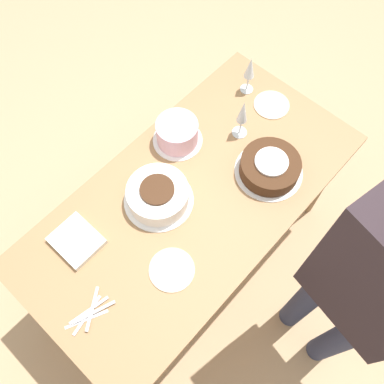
% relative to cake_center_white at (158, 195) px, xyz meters
% --- Properties ---
extents(ground_plane, '(12.00, 12.00, 0.00)m').
position_rel_cake_center_white_xyz_m(ground_plane, '(0.11, -0.10, -0.82)').
color(ground_plane, tan).
extents(dining_table, '(1.57, 0.79, 0.77)m').
position_rel_cake_center_white_xyz_m(dining_table, '(0.11, -0.10, -0.17)').
color(dining_table, '#9E754C').
rests_on(dining_table, ground_plane).
extents(cake_center_white, '(0.30, 0.30, 0.11)m').
position_rel_cake_center_white_xyz_m(cake_center_white, '(0.00, 0.00, 0.00)').
color(cake_center_white, white).
rests_on(cake_center_white, dining_table).
extents(cake_front_chocolate, '(0.30, 0.30, 0.10)m').
position_rel_cake_center_white_xyz_m(cake_front_chocolate, '(0.43, -0.26, -0.01)').
color(cake_front_chocolate, white).
rests_on(cake_front_chocolate, dining_table).
extents(cake_back_decorated, '(0.23, 0.23, 0.12)m').
position_rel_cake_center_white_xyz_m(cake_back_decorated, '(0.28, 0.15, 0.01)').
color(cake_back_decorated, white).
rests_on(cake_back_decorated, dining_table).
extents(wine_glass_near, '(0.06, 0.06, 0.21)m').
position_rel_cake_center_white_xyz_m(wine_glass_near, '(0.73, 0.11, 0.09)').
color(wine_glass_near, silver).
rests_on(wine_glass_near, dining_table).
extents(wine_glass_far, '(0.07, 0.07, 0.22)m').
position_rel_cake_center_white_xyz_m(wine_glass_far, '(0.51, -0.03, 0.10)').
color(wine_glass_far, silver).
rests_on(wine_glass_far, dining_table).
extents(dessert_plate_left, '(0.18, 0.18, 0.01)m').
position_rel_cake_center_white_xyz_m(dessert_plate_left, '(-0.19, -0.25, -0.05)').
color(dessert_plate_left, beige).
rests_on(dessert_plate_left, dining_table).
extents(dessert_plate_right, '(0.17, 0.17, 0.01)m').
position_rel_cake_center_white_xyz_m(dessert_plate_right, '(0.73, -0.05, -0.05)').
color(dessert_plate_right, beige).
rests_on(dessert_plate_right, dining_table).
extents(fork_pile, '(0.20, 0.10, 0.01)m').
position_rel_cake_center_white_xyz_m(fork_pile, '(-0.52, -0.14, -0.04)').
color(fork_pile, silver).
rests_on(fork_pile, dining_table).
extents(napkin_stack, '(0.17, 0.19, 0.03)m').
position_rel_cake_center_white_xyz_m(napkin_stack, '(-0.36, 0.12, -0.04)').
color(napkin_stack, silver).
rests_on(napkin_stack, dining_table).
extents(person_cutting, '(0.30, 0.44, 1.60)m').
position_rel_cake_center_white_xyz_m(person_cutting, '(0.18, -0.85, 0.15)').
color(person_cutting, '#2D334C').
rests_on(person_cutting, ground_plane).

